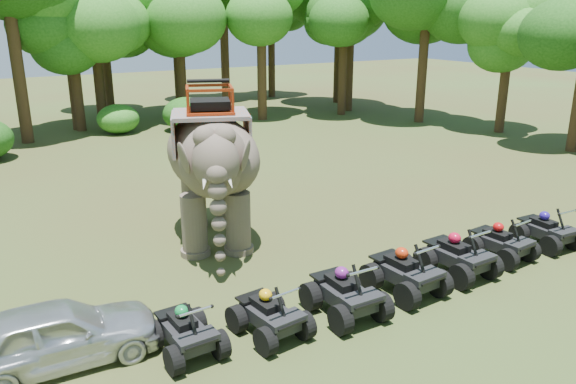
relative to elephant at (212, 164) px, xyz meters
name	(u,v)px	position (x,y,z in m)	size (l,w,h in m)	color
ground	(312,276)	(1.12, -3.57, -2.28)	(110.00, 110.00, 0.00)	#47381E
elephant	(212,164)	(0.00, 0.00, 0.00)	(2.39, 5.43, 4.56)	brown
parked_car	(57,334)	(-5.02, -4.36, -1.65)	(1.50, 3.72, 1.27)	silver
atv_0	(185,326)	(-2.82, -5.21, -1.69)	(1.16, 1.60, 1.18)	black
atv_1	(270,309)	(-1.10, -5.47, -1.68)	(1.19, 1.63, 1.21)	black
atv_2	(346,287)	(0.71, -5.58, -1.61)	(1.32, 1.80, 1.34)	black
atv_3	(406,266)	(2.55, -5.44, -1.60)	(1.33, 1.82, 1.35)	black
atv_4	(459,250)	(4.34, -5.37, -1.61)	(1.32, 1.81, 1.35)	black
atv_5	(502,238)	(6.10, -5.25, -1.67)	(1.21, 1.65, 1.23)	black
atv_6	(548,226)	(7.95, -5.29, -1.67)	(1.20, 1.65, 1.22)	black
tree_0	(97,64)	(1.12, 19.72, 1.33)	(5.06, 5.06, 7.22)	#195114
tree_1	(180,52)	(6.09, 19.41, 1.87)	(5.81, 5.81, 8.30)	#195114
tree_2	(261,45)	(10.38, 16.87, 2.28)	(6.38, 6.38, 9.12)	#195114
tree_3	(343,54)	(15.79, 15.91, 1.64)	(5.48, 5.48, 7.83)	#195114
tree_4	(424,50)	(18.36, 11.27, 2.03)	(6.03, 6.03, 8.61)	#195114
tree_5	(506,67)	(20.09, 6.61, 1.30)	(5.01, 5.01, 7.16)	#195114
tree_26	(14,43)	(-3.28, 16.98, 2.72)	(6.99, 6.99, 9.99)	#195114
tree_27	(107,62)	(2.09, 21.57, 1.28)	(4.99, 4.99, 7.12)	#195114
tree_28	(74,59)	(-0.26, 18.84, 1.72)	(5.60, 5.60, 8.00)	#195114
tree_29	(100,57)	(2.46, 25.06, 1.33)	(5.05, 5.05, 7.22)	#195114
tree_30	(71,67)	(-0.39, 19.26, 1.24)	(4.93, 4.93, 7.04)	#195114
tree_31	(262,45)	(15.24, 26.08, 1.80)	(5.72, 5.72, 8.17)	#195114
tree_33	(339,30)	(18.65, 20.50, 3.01)	(7.40, 7.40, 10.57)	#195114
tree_34	(224,29)	(11.45, 24.87, 3.07)	(7.49, 7.49, 10.70)	#195114
tree_36	(271,45)	(15.85, 25.71, 1.81)	(5.72, 5.72, 8.17)	#195114
tree_37	(177,39)	(6.37, 20.74, 2.56)	(6.78, 6.78, 9.69)	#195114
tree_38	(350,37)	(17.10, 17.00, 2.64)	(6.89, 6.89, 9.84)	#195114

